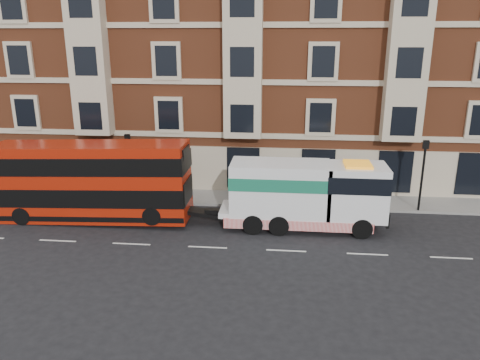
% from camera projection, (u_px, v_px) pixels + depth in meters
% --- Properties ---
extents(ground, '(120.00, 120.00, 0.00)m').
position_uv_depth(ground, '(208.00, 247.00, 23.85)').
color(ground, black).
rests_on(ground, ground).
extents(sidewalk, '(90.00, 3.00, 0.15)m').
position_uv_depth(sidewalk, '(226.00, 198.00, 30.97)').
color(sidewalk, slate).
rests_on(sidewalk, ground).
extents(victorian_terrace, '(45.00, 12.00, 20.40)m').
position_uv_depth(victorian_terrace, '(244.00, 40.00, 35.12)').
color(victorian_terrace, brown).
rests_on(victorian_terrace, ground).
extents(lamp_post_west, '(0.35, 0.15, 4.35)m').
position_uv_depth(lamp_post_west, '(129.00, 163.00, 29.54)').
color(lamp_post_west, black).
rests_on(lamp_post_west, sidewalk).
extents(lamp_post_east, '(0.35, 0.15, 4.35)m').
position_uv_depth(lamp_post_east, '(423.00, 170.00, 27.82)').
color(lamp_post_east, black).
rests_on(lamp_post_east, sidewalk).
extents(double_decker_bus, '(11.25, 2.58, 4.55)m').
position_uv_depth(double_decker_bus, '(91.00, 180.00, 26.77)').
color(double_decker_bus, '#A31B09').
rests_on(double_decker_bus, ground).
extents(tow_truck, '(9.01, 2.66, 3.75)m').
position_uv_depth(tow_truck, '(303.00, 194.00, 25.74)').
color(tow_truck, white).
rests_on(tow_truck, ground).
extents(pedestrian, '(0.56, 0.37, 1.52)m').
position_uv_depth(pedestrian, '(131.00, 183.00, 31.39)').
color(pedestrian, '#1B2C36').
rests_on(pedestrian, sidewalk).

